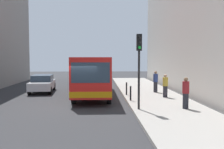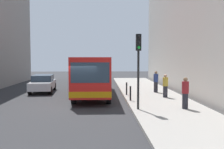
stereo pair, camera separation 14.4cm
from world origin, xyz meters
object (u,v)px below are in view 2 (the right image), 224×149
at_px(traffic_light, 138,57).
at_px(bollard_near, 130,93).
at_px(bus, 93,73).
at_px(pedestrian_mid_sidewalk, 165,86).
at_px(car_beside_bus, 43,83).
at_px(bollard_mid, 127,89).
at_px(car_behind_bus, 90,76).
at_px(pedestrian_near_signal, 185,93).
at_px(pedestrian_far_sidewalk, 156,82).

xyz_separation_m(traffic_light, bollard_near, (-0.10, 2.98, -2.38)).
bearing_deg(bus, pedestrian_mid_sidewalk, 154.52).
height_order(car_beside_bus, bollard_mid, car_beside_bus).
bearing_deg(car_behind_bus, pedestrian_near_signal, 110.16).
bearing_deg(car_behind_bus, bollard_mid, 106.62).
bearing_deg(bollard_mid, bus, 156.84).
height_order(bollard_mid, pedestrian_far_sidewalk, pedestrian_far_sidewalk).
bearing_deg(pedestrian_far_sidewalk, traffic_light, 58.26).
height_order(bus, bollard_mid, bus).
distance_m(traffic_light, pedestrian_far_sidewalk, 7.67).
bearing_deg(bollard_mid, traffic_light, -88.98).
xyz_separation_m(car_beside_bus, pedestrian_far_sidewalk, (9.45, -1.63, 0.23)).
relative_size(car_behind_bus, bollard_near, 4.68).
relative_size(bollard_near, pedestrian_far_sidewalk, 0.55).
bearing_deg(car_beside_bus, pedestrian_near_signal, 134.43).
distance_m(bollard_mid, pedestrian_far_sidewalk, 2.89).
height_order(bollard_near, pedestrian_near_signal, pedestrian_near_signal).
height_order(bollard_near, pedestrian_mid_sidewalk, pedestrian_mid_sidewalk).
xyz_separation_m(bus, car_behind_bus, (-0.72, 11.12, -0.94)).
xyz_separation_m(bus, car_beside_bus, (-4.35, 1.89, -0.94)).
bearing_deg(pedestrian_near_signal, pedestrian_mid_sidewalk, 174.95).
distance_m(car_behind_bus, bollard_near, 15.24).
bearing_deg(car_behind_bus, traffic_light, 102.28).
bearing_deg(car_behind_bus, bus, 95.19).
relative_size(car_beside_bus, pedestrian_far_sidewalk, 2.61).
xyz_separation_m(traffic_light, pedestrian_near_signal, (2.61, 0.04, -1.98)).
distance_m(car_beside_bus, bollard_near, 8.95).
height_order(bollard_near, bollard_mid, same).
relative_size(car_behind_bus, pedestrian_mid_sidewalk, 2.70).
bearing_deg(pedestrian_far_sidewalk, bus, -9.78).
relative_size(bus, car_behind_bus, 2.48).
bearing_deg(traffic_light, bus, 111.77).
distance_m(car_behind_bus, traffic_light, 18.32).
bearing_deg(car_beside_bus, car_behind_bus, -115.37).
xyz_separation_m(car_behind_bus, pedestrian_mid_sidewalk, (5.95, -13.59, 0.18)).
distance_m(car_beside_bus, pedestrian_mid_sidewalk, 10.52).
bearing_deg(bollard_mid, pedestrian_near_signal, -64.08).
bearing_deg(bollard_near, traffic_light, -88.08).
relative_size(car_beside_bus, bollard_near, 4.75).
height_order(traffic_light, bollard_mid, traffic_light).
bearing_deg(pedestrian_mid_sidewalk, bollard_mid, -176.30).
distance_m(bus, bollard_near, 4.69).
bearing_deg(car_behind_bus, pedestrian_mid_sidewalk, 115.10).
distance_m(car_beside_bus, bollard_mid, 7.56).
xyz_separation_m(bollard_near, bollard_mid, (0.00, 2.65, 0.00)).
bearing_deg(car_behind_bus, bollard_near, 104.02).
bearing_deg(bollard_near, pedestrian_far_sidewalk, 57.99).
height_order(car_beside_bus, traffic_light, traffic_light).
distance_m(car_beside_bus, traffic_light, 11.35).
height_order(car_behind_bus, pedestrian_near_signal, pedestrian_near_signal).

